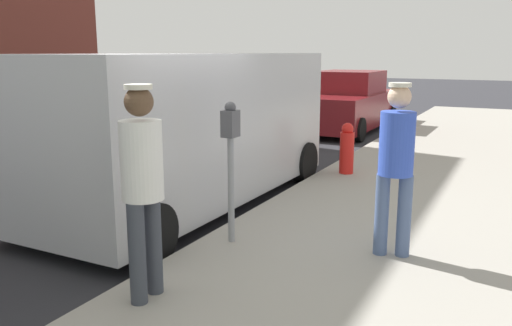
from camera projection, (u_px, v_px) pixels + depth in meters
name	position (u px, v px, depth m)	size (l,w,h in m)	color
ground_plane	(143.00, 231.00, 6.54)	(80.00, 80.00, 0.00)	#2D2D33
sidewalk_slab	(439.00, 280.00, 4.97)	(5.00, 32.00, 0.15)	#9E998E
parking_meter_near	(231.00, 148.00, 5.56)	(0.14, 0.18, 1.52)	gray
pedestrian_in_blue	(396.00, 158.00, 5.18)	(0.35, 0.34, 1.74)	#4C608C
pedestrian_in_white	(142.00, 179.00, 4.24)	(0.34, 0.36, 1.78)	#383D47
parked_van	(187.00, 126.00, 7.42)	(2.16, 5.22, 2.15)	#BCBCC1
parked_sedan_ahead	(347.00, 104.00, 14.71)	(1.94, 4.40, 1.65)	maroon
fire_hydrant	(347.00, 149.00, 8.91)	(0.24, 0.24, 0.86)	red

